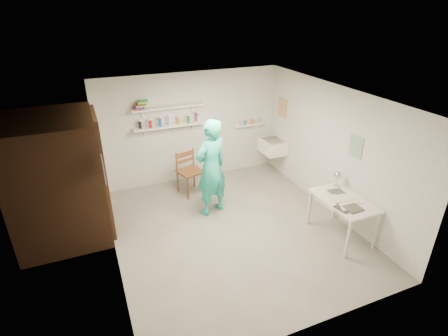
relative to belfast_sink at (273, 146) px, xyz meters
name	(u,v)px	position (x,y,z in m)	size (l,w,h in m)	color
floor	(233,230)	(-1.75, -1.70, -0.71)	(4.00, 4.50, 0.02)	slate
ceiling	(234,97)	(-1.75, -1.70, 1.71)	(4.00, 4.50, 0.02)	silver
wall_back	(191,128)	(-1.75, 0.56, 0.50)	(4.00, 0.02, 2.40)	silver
wall_front	(317,252)	(-1.75, -3.96, 0.50)	(4.00, 0.02, 2.40)	silver
wall_left	(106,193)	(-3.76, -1.70, 0.50)	(0.02, 4.50, 2.40)	silver
wall_right	(333,151)	(0.26, -1.70, 0.50)	(0.02, 4.50, 2.40)	silver
doorway_recess	(103,175)	(-3.74, -0.65, 0.30)	(0.02, 0.90, 2.00)	black
corridor_box	(57,180)	(-4.45, -0.65, 0.35)	(1.40, 1.50, 2.10)	brown
door_lintel	(94,116)	(-3.72, -0.65, 1.35)	(0.06, 1.05, 0.10)	brown
door_jamb_near	(107,188)	(-3.72, -1.15, 0.30)	(0.06, 0.10, 2.00)	brown
door_jamb_far	(101,163)	(-3.72, -0.15, 0.30)	(0.06, 0.10, 2.00)	brown
shelf_lower	(170,126)	(-2.25, 0.43, 0.65)	(1.50, 0.22, 0.03)	white
shelf_upper	(168,107)	(-2.25, 0.43, 1.05)	(1.50, 0.22, 0.03)	white
ledge_shelf	(249,125)	(-0.40, 0.47, 0.42)	(0.70, 0.14, 0.03)	white
poster_left	(104,170)	(-3.74, -1.65, 0.85)	(0.01, 0.28, 0.36)	#334C7F
poster_right_a	(282,108)	(0.24, 0.10, 0.85)	(0.01, 0.34, 0.42)	#995933
poster_right_b	(356,147)	(0.24, -2.25, 0.80)	(0.01, 0.30, 0.38)	#3F724C
belfast_sink	(273,146)	(0.00, 0.00, 0.00)	(0.48, 0.60, 0.30)	white
man	(211,168)	(-1.87, -0.98, 0.23)	(0.68, 0.45, 1.87)	#24B79E
wall_clock	(211,148)	(-1.80, -0.78, 0.54)	(0.34, 0.34, 0.04)	#F9EDAA
wooden_chair	(191,171)	(-2.02, -0.14, -0.20)	(0.47, 0.45, 1.01)	brown
work_table	(341,218)	(-0.11, -2.56, -0.34)	(0.65, 1.09, 0.73)	silver
desk_lamp	(338,175)	(0.07, -2.13, 0.25)	(0.14, 0.14, 0.14)	silver
spray_cans	(169,121)	(-2.25, 0.43, 0.75)	(1.26, 0.06, 0.17)	black
book_stack	(141,105)	(-2.80, 0.43, 1.15)	(0.28, 0.14, 0.17)	red
ledge_pots	(249,122)	(-0.40, 0.47, 0.48)	(0.48, 0.07, 0.09)	silver
papers	(345,199)	(-0.11, -2.56, 0.04)	(0.30, 0.22, 0.03)	silver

